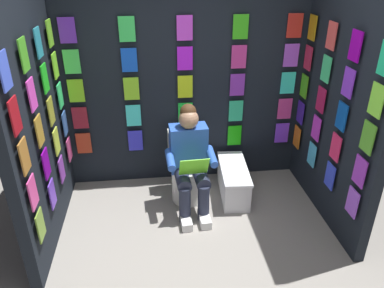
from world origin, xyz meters
name	(u,v)px	position (x,y,z in m)	size (l,w,h in m)	color
ground_plane	(205,276)	(0.00, 0.00, 0.00)	(30.00, 30.00, 0.00)	gray
display_wall_back	(184,84)	(0.00, -1.75, 1.22)	(2.89, 0.14, 2.44)	black
display_wall_left	(339,107)	(-1.44, -0.85, 1.22)	(0.14, 1.70, 2.44)	black
display_wall_right	(36,120)	(1.44, -0.85, 1.22)	(0.14, 1.70, 2.44)	black
toilet	(187,171)	(0.02, -1.28, 0.33)	(0.41, 0.56, 0.77)	white
person_reading	(190,160)	(0.01, -1.05, 0.60)	(0.54, 0.70, 1.19)	blue
comic_longbox_near	(233,181)	(-0.52, -1.23, 0.19)	(0.36, 0.81, 0.37)	silver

